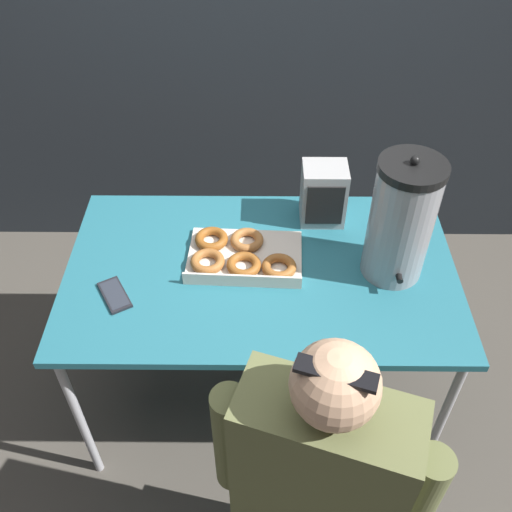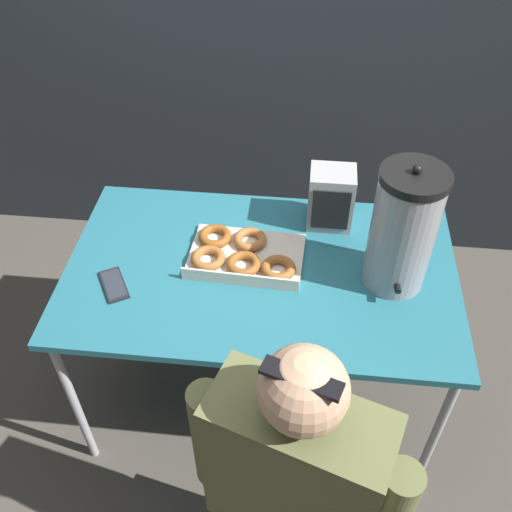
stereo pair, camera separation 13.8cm
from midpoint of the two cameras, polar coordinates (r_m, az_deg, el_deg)
name	(u,v)px [view 2 (the right image)]	position (r m, az deg, el deg)	size (l,w,h in m)	color
ground_plane	(260,391)	(2.62, 1.93, -13.37)	(12.00, 12.00, 0.00)	#4C473F
folding_table	(261,278)	(2.04, 2.41, -2.28)	(1.38, 0.82, 0.78)	#236675
donut_box	(242,255)	(2.02, 0.52, 0.03)	(0.42, 0.31, 0.05)	beige
coffee_urn	(403,229)	(1.90, 16.50, 2.52)	(0.22, 0.24, 0.47)	#939399
cell_phone	(114,285)	(1.99, -12.11, -2.89)	(0.14, 0.17, 0.01)	black
space_heater	(331,198)	(2.14, 9.33, 5.65)	(0.16, 0.14, 0.23)	#9E9E9E
person_seated	(292,497)	(1.77, 6.08, -22.95)	(0.59, 0.35, 1.24)	#33332D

